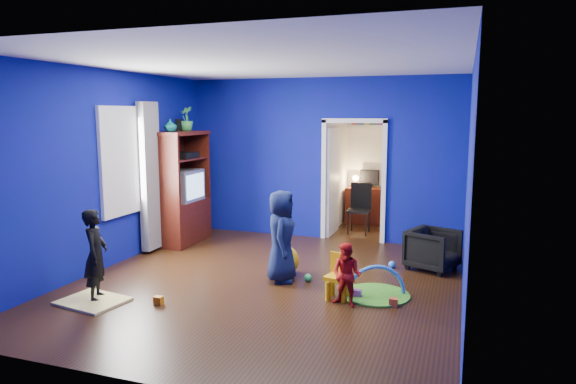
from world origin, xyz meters
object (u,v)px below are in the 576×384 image
(armchair, at_px, (433,249))
(child_black, at_px, (96,255))
(hopper_ball, at_px, (284,261))
(folding_chair, at_px, (359,210))
(crt_tv, at_px, (184,186))
(tv_armoire, at_px, (182,188))
(play_mat, at_px, (376,295))
(study_desk, at_px, (368,206))
(toddler_red, at_px, (347,275))
(child_navy, at_px, (281,236))
(kid_chair, at_px, (338,279))
(vase, at_px, (170,125))

(armchair, xyz_separation_m, child_black, (-3.80, -2.62, 0.26))
(hopper_ball, distance_m, folding_chair, 2.93)
(folding_chair, bearing_deg, crt_tv, -148.54)
(tv_armoire, distance_m, play_mat, 4.13)
(armchair, distance_m, hopper_ball, 2.19)
(crt_tv, relative_size, study_desk, 0.80)
(armchair, xyz_separation_m, tv_armoire, (-4.28, 0.22, 0.68))
(toddler_red, bearing_deg, study_desk, 108.58)
(play_mat, bearing_deg, child_navy, 173.29)
(child_black, height_order, kid_chair, child_black)
(tv_armoire, bearing_deg, folding_chair, 31.10)
(child_navy, bearing_deg, play_mat, -111.09)
(kid_chair, distance_m, folding_chair, 3.58)
(vase, distance_m, hopper_ball, 3.10)
(kid_chair, relative_size, study_desk, 0.57)
(play_mat, xyz_separation_m, folding_chair, (-0.87, 3.29, 0.45))
(child_navy, bearing_deg, hopper_ball, -3.07)
(armchair, distance_m, child_navy, 2.29)
(study_desk, bearing_deg, crt_tv, -136.21)
(child_navy, relative_size, crt_tv, 1.79)
(child_black, height_order, crt_tv, crt_tv)
(armchair, height_order, tv_armoire, tv_armoire)
(kid_chair, distance_m, study_desk, 4.53)
(tv_armoire, distance_m, hopper_ball, 2.72)
(child_navy, xyz_separation_m, study_desk, (0.44, 4.09, -0.25))
(armchair, height_order, toddler_red, toddler_red)
(toddler_red, height_order, hopper_ball, toddler_red)
(crt_tv, xyz_separation_m, play_mat, (3.64, -1.59, -1.01))
(kid_chair, bearing_deg, vase, 168.75)
(toddler_red, xyz_separation_m, kid_chair, (-0.15, 0.20, -0.13))
(toddler_red, relative_size, tv_armoire, 0.39)
(kid_chair, xyz_separation_m, play_mat, (0.42, 0.26, -0.24))
(crt_tv, distance_m, play_mat, 4.10)
(kid_chair, bearing_deg, child_navy, 169.19)
(child_black, height_order, child_navy, child_navy)
(tv_armoire, height_order, study_desk, tv_armoire)
(child_black, distance_m, tv_armoire, 2.91)
(armchair, xyz_separation_m, study_desk, (-1.47, 2.88, 0.08))
(child_black, bearing_deg, vase, -13.45)
(study_desk, bearing_deg, play_mat, -78.36)
(armchair, relative_size, child_black, 0.58)
(child_black, xyz_separation_m, toddler_red, (2.93, 0.79, -0.18))
(tv_armoire, bearing_deg, play_mat, -23.39)
(vase, relative_size, folding_chair, 0.23)
(tv_armoire, xyz_separation_m, study_desk, (2.81, 2.65, -0.60))
(vase, distance_m, crt_tv, 1.09)
(child_black, bearing_deg, play_mat, -92.83)
(kid_chair, height_order, play_mat, kid_chair)
(hopper_ball, bearing_deg, child_black, -138.04)
(hopper_ball, relative_size, study_desk, 0.48)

